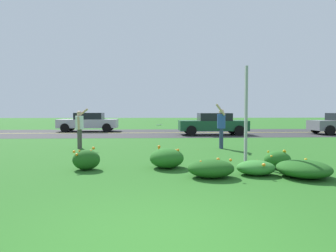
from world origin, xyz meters
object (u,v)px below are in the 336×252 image
at_px(car_dark_green_center_left, 213,124).
at_px(person_catcher_blue_shirt, 221,125).
at_px(sign_post_near_path, 246,116).
at_px(person_thrower_white_shirt, 80,126).
at_px(frisbee_white, 159,125).
at_px(car_silver_center_right, 88,122).

bearing_deg(car_dark_green_center_left, person_catcher_blue_shirt, -98.61).
xyz_separation_m(sign_post_near_path, person_thrower_white_shirt, (-5.81, 4.46, -0.49)).
bearing_deg(person_catcher_blue_shirt, frisbee_white, 179.03).
xyz_separation_m(car_dark_green_center_left, car_silver_center_right, (-9.03, 3.94, 0.00)).
xyz_separation_m(person_catcher_blue_shirt, frisbee_white, (-2.63, 0.04, -0.01)).
height_order(person_catcher_blue_shirt, car_dark_green_center_left, person_catcher_blue_shirt).
bearing_deg(car_silver_center_right, person_thrower_white_shirt, -80.56).
height_order(person_catcher_blue_shirt, car_silver_center_right, person_catcher_blue_shirt).
bearing_deg(person_thrower_white_shirt, frisbee_white, -5.26).
bearing_deg(sign_post_near_path, frisbee_white, 120.43).
distance_m(person_thrower_white_shirt, frisbee_white, 3.38).
height_order(person_thrower_white_shirt, car_dark_green_center_left, person_thrower_white_shirt).
bearing_deg(person_catcher_blue_shirt, person_thrower_white_shirt, 176.61).
distance_m(frisbee_white, car_dark_green_center_left, 8.50).
relative_size(sign_post_near_path, person_catcher_blue_shirt, 1.52).
relative_size(person_thrower_white_shirt, car_dark_green_center_left, 0.38).
height_order(sign_post_near_path, car_silver_center_right, sign_post_near_path).
bearing_deg(sign_post_near_path, person_thrower_white_shirt, 142.47).
xyz_separation_m(person_thrower_white_shirt, car_dark_green_center_left, (7.16, 7.30, -0.22)).
xyz_separation_m(person_catcher_blue_shirt, car_dark_green_center_left, (1.16, 7.65, -0.27)).
bearing_deg(sign_post_near_path, car_silver_center_right, 116.06).
height_order(sign_post_near_path, person_thrower_white_shirt, sign_post_near_path).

